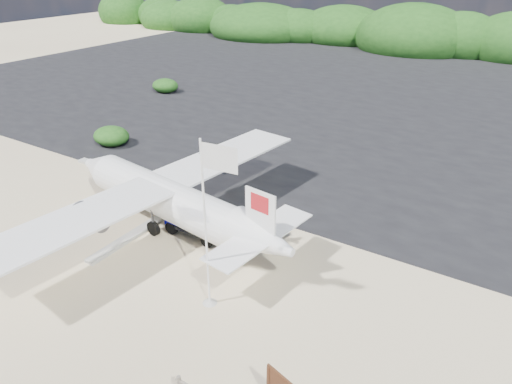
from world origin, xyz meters
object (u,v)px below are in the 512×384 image
flagpole (210,303)px  crew_b (257,222)px  crew_a (216,217)px  crew_c (271,226)px  baggage_cart (197,234)px

flagpole → crew_b: (-0.75, 4.49, 0.93)m
crew_a → crew_c: (2.56, 0.57, 0.02)m
crew_a → crew_b: (1.86, 0.52, 0.05)m
baggage_cart → crew_a: crew_a is taller
baggage_cart → crew_c: bearing=18.7°
crew_c → crew_b: bearing=8.3°
flagpole → crew_a: 4.82m
flagpole → crew_a: bearing=123.3°
baggage_cart → crew_b: bearing=22.4°
baggage_cart → crew_b: size_ratio=1.53×
crew_b → crew_c: (0.70, 0.05, -0.03)m
baggage_cart → crew_c: (3.25, 1.11, 0.89)m
baggage_cart → crew_a: bearing=37.4°
crew_c → crew_a: bearing=17.0°
flagpole → crew_c: (-0.05, 4.53, 0.89)m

